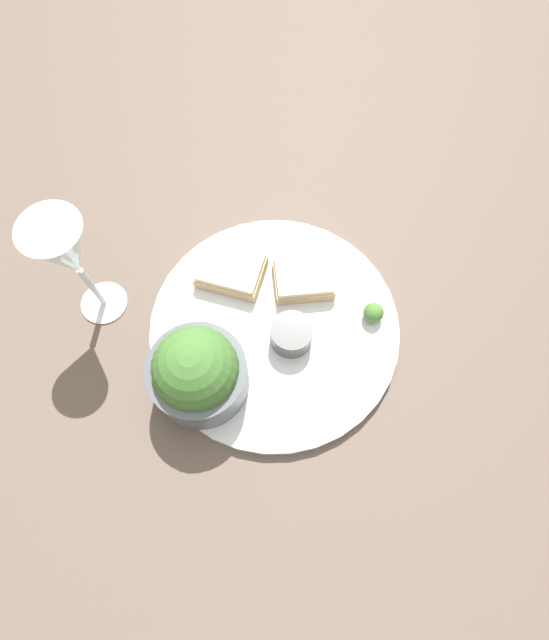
{
  "coord_description": "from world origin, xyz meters",
  "views": [
    {
      "loc": [
        -0.02,
        0.24,
        0.61
      ],
      "look_at": [
        0.0,
        0.0,
        0.03
      ],
      "focal_mm": 28.0,
      "sensor_mm": 36.0,
      "label": 1
    }
  ],
  "objects_px": {
    "wine_glass": "(67,254)",
    "cheese_toast_near": "(231,269)",
    "cheese_toast_far": "(304,278)",
    "salad_bowl": "(197,372)",
    "sauce_ramekin": "(291,334)"
  },
  "relations": [
    {
      "from": "salad_bowl",
      "to": "wine_glass",
      "type": "xyz_separation_m",
      "value": [
        0.15,
        -0.1,
        0.07
      ]
    },
    {
      "from": "salad_bowl",
      "to": "sauce_ramekin",
      "type": "relative_size",
      "value": 2.19
    },
    {
      "from": "wine_glass",
      "to": "cheese_toast_near",
      "type": "bearing_deg",
      "value": -163.2
    },
    {
      "from": "salad_bowl",
      "to": "cheese_toast_far",
      "type": "bearing_deg",
      "value": -127.99
    },
    {
      "from": "cheese_toast_far",
      "to": "wine_glass",
      "type": "distance_m",
      "value": 0.29
    },
    {
      "from": "salad_bowl",
      "to": "wine_glass",
      "type": "distance_m",
      "value": 0.19
    },
    {
      "from": "cheese_toast_far",
      "to": "wine_glass",
      "type": "bearing_deg",
      "value": 9.79
    },
    {
      "from": "cheese_toast_near",
      "to": "wine_glass",
      "type": "bearing_deg",
      "value": 16.8
    },
    {
      "from": "salad_bowl",
      "to": "cheese_toast_near",
      "type": "height_order",
      "value": "salad_bowl"
    },
    {
      "from": "cheese_toast_far",
      "to": "salad_bowl",
      "type": "bearing_deg",
      "value": 52.01
    },
    {
      "from": "salad_bowl",
      "to": "cheese_toast_far",
      "type": "relative_size",
      "value": 1.35
    },
    {
      "from": "cheese_toast_near",
      "to": "cheese_toast_far",
      "type": "distance_m",
      "value": 0.1
    },
    {
      "from": "sauce_ramekin",
      "to": "wine_glass",
      "type": "xyz_separation_m",
      "value": [
        0.25,
        -0.04,
        0.1
      ]
    },
    {
      "from": "cheese_toast_far",
      "to": "sauce_ramekin",
      "type": "bearing_deg",
      "value": 82.56
    },
    {
      "from": "sauce_ramekin",
      "to": "wine_glass",
      "type": "bearing_deg",
      "value": -8.24
    }
  ]
}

